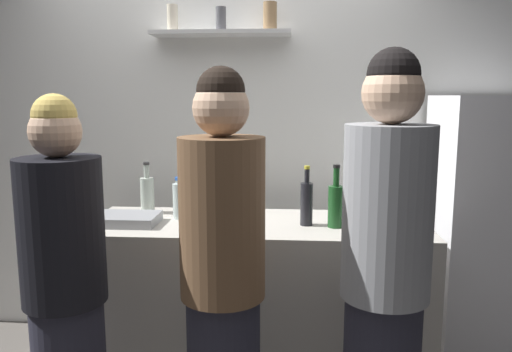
{
  "coord_description": "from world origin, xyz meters",
  "views": [
    {
      "loc": [
        0.42,
        -2.06,
        1.6
      ],
      "look_at": [
        0.24,
        0.53,
        1.19
      ],
      "focal_mm": 35.1,
      "sensor_mm": 36.0,
      "label": 1
    }
  ],
  "objects_px": {
    "baking_pan": "(126,219)",
    "person_blonde": "(66,293)",
    "wine_bottle_dark_glass": "(307,202)",
    "wine_bottle_pale_glass": "(147,193)",
    "person_grey_hoodie": "(385,283)",
    "utensil_holder": "(396,220)",
    "person_brown_jacket": "(223,285)",
    "wine_bottle_green_glass": "(336,204)",
    "water_bottle_plastic": "(180,200)",
    "refrigerator": "(491,235)"
  },
  "relations": [
    {
      "from": "wine_bottle_pale_glass",
      "to": "person_blonde",
      "type": "height_order",
      "value": "person_blonde"
    },
    {
      "from": "wine_bottle_green_glass",
      "to": "person_grey_hoodie",
      "type": "height_order",
      "value": "person_grey_hoodie"
    },
    {
      "from": "refrigerator",
      "to": "person_brown_jacket",
      "type": "xyz_separation_m",
      "value": [
        -1.44,
        -1.01,
        0.05
      ]
    },
    {
      "from": "utensil_holder",
      "to": "person_brown_jacket",
      "type": "bearing_deg",
      "value": -144.64
    },
    {
      "from": "water_bottle_plastic",
      "to": "person_brown_jacket",
      "type": "bearing_deg",
      "value": -65.7
    },
    {
      "from": "water_bottle_plastic",
      "to": "utensil_holder",
      "type": "bearing_deg",
      "value": -8.94
    },
    {
      "from": "refrigerator",
      "to": "wine_bottle_pale_glass",
      "type": "xyz_separation_m",
      "value": [
        -1.99,
        -0.14,
        0.25
      ]
    },
    {
      "from": "person_brown_jacket",
      "to": "person_grey_hoodie",
      "type": "relative_size",
      "value": 0.97
    },
    {
      "from": "person_blonde",
      "to": "wine_bottle_pale_glass",
      "type": "bearing_deg",
      "value": 148.45
    },
    {
      "from": "utensil_holder",
      "to": "person_blonde",
      "type": "distance_m",
      "value": 1.57
    },
    {
      "from": "refrigerator",
      "to": "utensil_holder",
      "type": "relative_size",
      "value": 7.5
    },
    {
      "from": "wine_bottle_green_glass",
      "to": "person_blonde",
      "type": "distance_m",
      "value": 1.33
    },
    {
      "from": "baking_pan",
      "to": "water_bottle_plastic",
      "type": "distance_m",
      "value": 0.31
    },
    {
      "from": "wine_bottle_dark_glass",
      "to": "water_bottle_plastic",
      "type": "distance_m",
      "value": 0.69
    },
    {
      "from": "person_brown_jacket",
      "to": "person_grey_hoodie",
      "type": "bearing_deg",
      "value": -29.18
    },
    {
      "from": "refrigerator",
      "to": "baking_pan",
      "type": "height_order",
      "value": "refrigerator"
    },
    {
      "from": "water_bottle_plastic",
      "to": "person_blonde",
      "type": "xyz_separation_m",
      "value": [
        -0.33,
        -0.73,
        -0.25
      ]
    },
    {
      "from": "wine_bottle_green_glass",
      "to": "water_bottle_plastic",
      "type": "relative_size",
      "value": 1.4
    },
    {
      "from": "wine_bottle_dark_glass",
      "to": "utensil_holder",
      "type": "bearing_deg",
      "value": -10.51
    },
    {
      "from": "wine_bottle_pale_glass",
      "to": "person_grey_hoodie",
      "type": "bearing_deg",
      "value": -37.2
    },
    {
      "from": "refrigerator",
      "to": "wine_bottle_green_glass",
      "type": "distance_m",
      "value": 1.05
    },
    {
      "from": "baking_pan",
      "to": "wine_bottle_green_glass",
      "type": "bearing_deg",
      "value": 0.59
    },
    {
      "from": "wine_bottle_green_glass",
      "to": "person_grey_hoodie",
      "type": "relative_size",
      "value": 0.18
    },
    {
      "from": "person_brown_jacket",
      "to": "wine_bottle_green_glass",
      "type": "bearing_deg",
      "value": 24.74
    },
    {
      "from": "wine_bottle_pale_glass",
      "to": "water_bottle_plastic",
      "type": "height_order",
      "value": "wine_bottle_pale_glass"
    },
    {
      "from": "refrigerator",
      "to": "baking_pan",
      "type": "distance_m",
      "value": 2.08
    },
    {
      "from": "refrigerator",
      "to": "wine_bottle_green_glass",
      "type": "bearing_deg",
      "value": -157.35
    },
    {
      "from": "utensil_holder",
      "to": "baking_pan",
      "type": "bearing_deg",
      "value": 178.33
    },
    {
      "from": "baking_pan",
      "to": "utensil_holder",
      "type": "relative_size",
      "value": 1.59
    },
    {
      "from": "wine_bottle_green_glass",
      "to": "water_bottle_plastic",
      "type": "distance_m",
      "value": 0.84
    },
    {
      "from": "baking_pan",
      "to": "person_blonde",
      "type": "bearing_deg",
      "value": -96.16
    },
    {
      "from": "wine_bottle_dark_glass",
      "to": "wine_bottle_pale_glass",
      "type": "bearing_deg",
      "value": 166.15
    },
    {
      "from": "baking_pan",
      "to": "water_bottle_plastic",
      "type": "height_order",
      "value": "water_bottle_plastic"
    },
    {
      "from": "refrigerator",
      "to": "person_grey_hoodie",
      "type": "relative_size",
      "value": 0.9
    },
    {
      "from": "wine_bottle_green_glass",
      "to": "person_blonde",
      "type": "height_order",
      "value": "person_blonde"
    },
    {
      "from": "person_blonde",
      "to": "wine_bottle_dark_glass",
      "type": "bearing_deg",
      "value": 97.61
    },
    {
      "from": "wine_bottle_pale_glass",
      "to": "wine_bottle_green_glass",
      "type": "relative_size",
      "value": 0.91
    },
    {
      "from": "baking_pan",
      "to": "utensil_holder",
      "type": "xyz_separation_m",
      "value": [
        1.39,
        -0.04,
        0.03
      ]
    },
    {
      "from": "water_bottle_plastic",
      "to": "person_brown_jacket",
      "type": "xyz_separation_m",
      "value": [
        0.33,
        -0.74,
        -0.19
      ]
    },
    {
      "from": "refrigerator",
      "to": "utensil_holder",
      "type": "distance_m",
      "value": 0.8
    },
    {
      "from": "person_brown_jacket",
      "to": "person_grey_hoodie",
      "type": "distance_m",
      "value": 0.64
    },
    {
      "from": "refrigerator",
      "to": "utensil_holder",
      "type": "bearing_deg",
      "value": -145.35
    },
    {
      "from": "wine_bottle_green_glass",
      "to": "person_brown_jacket",
      "type": "bearing_deg",
      "value": -128.98
    },
    {
      "from": "wine_bottle_dark_glass",
      "to": "person_brown_jacket",
      "type": "xyz_separation_m",
      "value": [
        -0.35,
        -0.65,
        -0.21
      ]
    },
    {
      "from": "refrigerator",
      "to": "person_blonde",
      "type": "bearing_deg",
      "value": -154.61
    },
    {
      "from": "utensil_holder",
      "to": "person_brown_jacket",
      "type": "xyz_separation_m",
      "value": [
        -0.79,
        -0.56,
        -0.14
      ]
    },
    {
      "from": "wine_bottle_green_glass",
      "to": "water_bottle_plastic",
      "type": "xyz_separation_m",
      "value": [
        -0.83,
        0.13,
        -0.02
      ]
    },
    {
      "from": "person_grey_hoodie",
      "to": "person_blonde",
      "type": "bearing_deg",
      "value": 157.92
    },
    {
      "from": "refrigerator",
      "to": "wine_bottle_dark_glass",
      "type": "xyz_separation_m",
      "value": [
        -1.09,
        -0.36,
        0.26
      ]
    },
    {
      "from": "refrigerator",
      "to": "water_bottle_plastic",
      "type": "relative_size",
      "value": 6.97
    }
  ]
}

